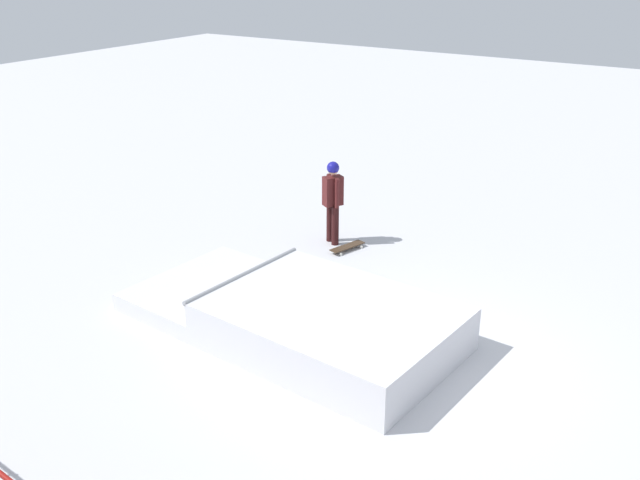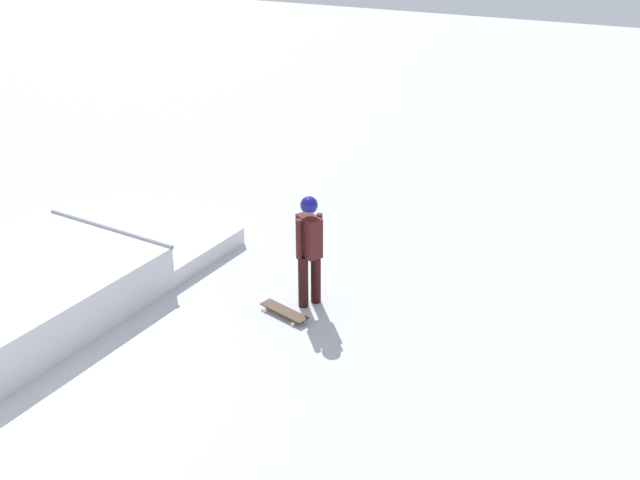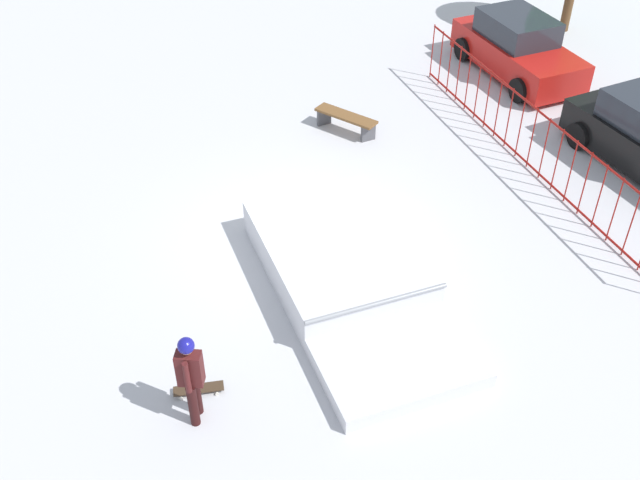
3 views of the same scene
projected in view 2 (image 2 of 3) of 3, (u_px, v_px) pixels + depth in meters
name	position (u px, v px, depth m)	size (l,w,h in m)	color
skate_ramp	(47.00, 286.00, 10.70)	(5.61, 3.07, 0.74)	silver
skater	(309.00, 243.00, 10.41)	(0.39, 0.44, 1.73)	black
skateboard	(284.00, 311.00, 10.52)	(0.42, 0.82, 0.09)	#3F2D1E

